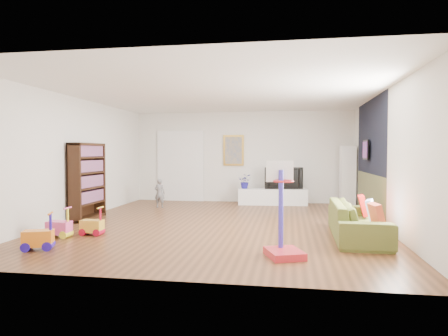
% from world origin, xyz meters
% --- Properties ---
extents(floor, '(6.50, 7.50, 0.00)m').
position_xyz_m(floor, '(0.00, 0.00, 0.00)').
color(floor, brown).
rests_on(floor, ground).
extents(ceiling, '(6.50, 7.50, 0.00)m').
position_xyz_m(ceiling, '(0.00, 0.00, 2.70)').
color(ceiling, white).
rests_on(ceiling, ground).
extents(wall_back, '(6.50, 0.00, 2.70)m').
position_xyz_m(wall_back, '(0.00, 3.75, 1.35)').
color(wall_back, silver).
rests_on(wall_back, ground).
extents(wall_front, '(6.50, 0.00, 2.70)m').
position_xyz_m(wall_front, '(0.00, -3.75, 1.35)').
color(wall_front, silver).
rests_on(wall_front, ground).
extents(wall_left, '(0.00, 7.50, 2.70)m').
position_xyz_m(wall_left, '(-3.25, 0.00, 1.35)').
color(wall_left, white).
rests_on(wall_left, ground).
extents(wall_right, '(0.00, 7.50, 2.70)m').
position_xyz_m(wall_right, '(3.25, 0.00, 1.35)').
color(wall_right, white).
rests_on(wall_right, ground).
extents(navy_accent, '(0.01, 3.20, 1.70)m').
position_xyz_m(navy_accent, '(3.23, 1.40, 1.85)').
color(navy_accent, black).
rests_on(navy_accent, wall_right).
extents(olive_wainscot, '(0.01, 3.20, 1.00)m').
position_xyz_m(olive_wainscot, '(3.23, 1.40, 0.50)').
color(olive_wainscot, brown).
rests_on(olive_wainscot, wall_right).
extents(doorway, '(1.45, 0.06, 2.10)m').
position_xyz_m(doorway, '(-1.90, 3.71, 1.05)').
color(doorway, white).
rests_on(doorway, ground).
extents(painting_back, '(0.62, 0.06, 0.92)m').
position_xyz_m(painting_back, '(-0.25, 3.71, 1.55)').
color(painting_back, gold).
rests_on(painting_back, wall_back).
extents(artwork_right, '(0.04, 0.56, 0.46)m').
position_xyz_m(artwork_right, '(3.17, 1.60, 1.55)').
color(artwork_right, '#7F3F8C').
rests_on(artwork_right, wall_right).
extents(media_console, '(1.97, 0.61, 0.45)m').
position_xyz_m(media_console, '(0.94, 3.23, 0.23)').
color(media_console, white).
rests_on(media_console, ground).
extents(tall_cabinet, '(0.41, 0.41, 1.67)m').
position_xyz_m(tall_cabinet, '(3.00, 3.25, 0.83)').
color(tall_cabinet, white).
rests_on(tall_cabinet, ground).
extents(bookshelf, '(0.31, 1.16, 1.70)m').
position_xyz_m(bookshelf, '(-3.04, 0.11, 0.85)').
color(bookshelf, black).
rests_on(bookshelf, ground).
extents(sofa, '(0.88, 2.16, 0.62)m').
position_xyz_m(sofa, '(2.58, -1.00, 0.31)').
color(sofa, '#5F692A').
rests_on(sofa, ground).
extents(basketball_hoop, '(0.65, 0.71, 1.38)m').
position_xyz_m(basketball_hoop, '(1.34, -2.47, 0.69)').
color(basketball_hoop, red).
rests_on(basketball_hoop, ground).
extents(ride_on_yellow, '(0.38, 0.24, 0.51)m').
position_xyz_m(ride_on_yellow, '(-2.10, -1.49, 0.25)').
color(ride_on_yellow, gold).
rests_on(ride_on_yellow, ground).
extents(ride_on_orange, '(0.49, 0.39, 0.57)m').
position_xyz_m(ride_on_orange, '(-2.37, -2.66, 0.28)').
color(ride_on_orange, orange).
rests_on(ride_on_orange, ground).
extents(ride_on_pink, '(0.40, 0.25, 0.53)m').
position_xyz_m(ride_on_pink, '(-2.58, -1.77, 0.27)').
color(ride_on_pink, '#F54F9E').
rests_on(ride_on_pink, ground).
extents(child, '(0.29, 0.19, 0.78)m').
position_xyz_m(child, '(-2.04, 2.11, 0.39)').
color(child, slate).
rests_on(child, ground).
extents(tv, '(1.08, 0.25, 0.62)m').
position_xyz_m(tv, '(1.24, 3.29, 0.76)').
color(tv, black).
rests_on(tv, media_console).
extents(vase_plant, '(0.39, 0.34, 0.41)m').
position_xyz_m(vase_plant, '(0.16, 3.21, 0.66)').
color(vase_plant, navy).
rests_on(vase_plant, media_console).
extents(pillow_left, '(0.16, 0.40, 0.39)m').
position_xyz_m(pillow_left, '(2.77, -1.61, 0.49)').
color(pillow_left, '#BC432C').
rests_on(pillow_left, sofa).
extents(pillow_center, '(0.19, 0.37, 0.36)m').
position_xyz_m(pillow_center, '(2.80, -0.98, 0.49)').
color(pillow_center, white).
rests_on(pillow_center, sofa).
extents(pillow_right, '(0.14, 0.39, 0.39)m').
position_xyz_m(pillow_right, '(2.78, -0.36, 0.49)').
color(pillow_right, red).
rests_on(pillow_right, sofa).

